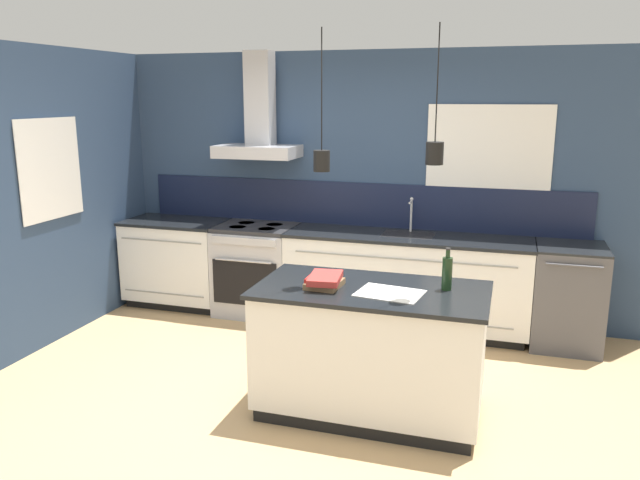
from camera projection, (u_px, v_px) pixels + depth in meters
ground_plane at (288, 399)px, 4.59m from camera, size 16.00×16.00×0.00m
wall_back at (350, 181)px, 6.16m from camera, size 5.60×2.15×2.60m
wall_left at (60, 194)px, 5.64m from camera, size 0.08×3.80×2.60m
counter_run_left at (178, 262)px, 6.59m from camera, size 1.05×0.64×0.91m
counter_run_sink at (406, 282)px, 5.89m from camera, size 2.28×0.64×1.24m
oven_range at (257, 269)px, 6.32m from camera, size 0.77×0.66×0.91m
dishwasher at (567, 296)px, 5.48m from camera, size 0.59×0.65×0.91m
kitchen_island at (370, 350)px, 4.31m from camera, size 1.56×0.83×0.91m
bottle_on_island at (447, 273)px, 4.14m from camera, size 0.07×0.07×0.29m
book_stack at (325, 281)px, 4.22m from camera, size 0.24×0.34×0.08m
red_supply_box at (321, 283)px, 4.20m from camera, size 0.19×0.15×0.07m
paper_pile at (390, 293)px, 4.08m from camera, size 0.46×0.37×0.01m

